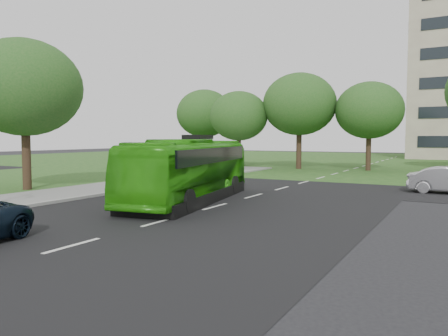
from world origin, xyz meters
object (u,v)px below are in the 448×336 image
object	(u,v)px
tree_park_a	(239,116)
bus	(190,170)
tree_park_c	(369,110)
tree_park_b	(299,104)
tree_park_f	(204,114)
tree_side_near	(24,88)

from	to	relation	value
tree_park_a	bus	size ratio (longest dim) A/B	0.71
bus	tree_park_c	bearing A→B (deg)	70.30
tree_park_a	tree_park_b	size ratio (longest dim) A/B	0.82
tree_park_a	tree_park_c	xyz separation A→B (m)	(11.97, 2.91, 0.36)
tree_park_f	bus	world-z (taller)	tree_park_f
tree_park_b	bus	distance (m)	23.96
tree_park_b	tree_side_near	distance (m)	25.51
tree_park_b	bus	size ratio (longest dim) A/B	0.87
tree_park_a	tree_side_near	world-z (taller)	tree_side_near
tree_park_c	tree_park_f	xyz separation A→B (m)	(-18.46, 1.07, 0.25)
tree_park_b	tree_park_c	distance (m)	6.51
tree_park_f	tree_side_near	size ratio (longest dim) A/B	0.97
tree_park_f	bus	bearing A→B (deg)	-59.70
tree_side_near	bus	bearing A→B (deg)	4.31
tree_park_c	tree_park_f	distance (m)	18.49
tree_park_a	tree_side_near	size ratio (longest dim) A/B	0.87
tree_park_b	bus	bearing A→B (deg)	-83.33
tree_park_c	tree_side_near	size ratio (longest dim) A/B	0.93
tree_park_a	bus	bearing A→B (deg)	-68.73
tree_park_a	tree_park_f	size ratio (longest dim) A/B	0.90
tree_park_a	tree_park_c	world-z (taller)	tree_park_c
tree_park_b	tree_side_near	xyz separation A→B (m)	(-8.21, -24.15, -0.34)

